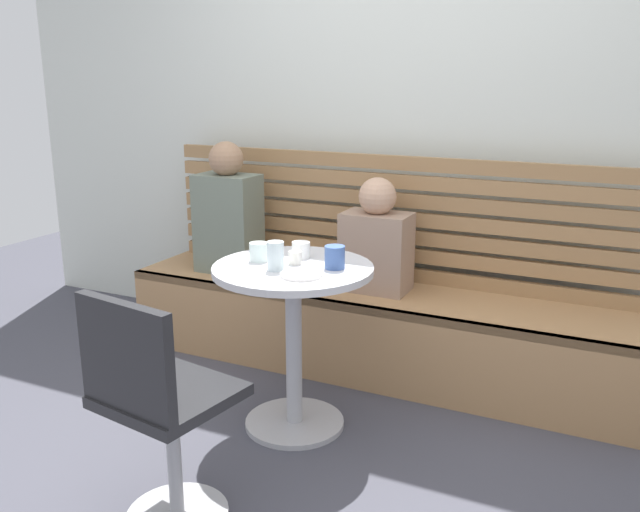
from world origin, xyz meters
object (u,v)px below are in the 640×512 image
cup_ceramic_white (301,250)px  cup_mug_blue (335,257)px  person_child_left (376,242)px  cup_glass_short (259,252)px  booth_bench (373,330)px  cafe_table (293,316)px  person_adult (228,214)px  cup_glass_tall (276,256)px  plate_small (302,275)px  white_chair (156,404)px  cup_espresso_small (295,258)px

cup_ceramic_white → cup_mug_blue: bearing=-24.3°
person_child_left → cup_glass_short: size_ratio=7.29×
booth_bench → cafe_table: 0.76m
person_adult → cafe_table: bearing=-41.8°
person_adult → cup_mug_blue: (0.94, -0.65, 0.02)m
cup_glass_tall → plate_small: size_ratio=0.71×
plate_small → booth_bench: bearing=90.3°
person_child_left → booth_bench: bearing=-77.8°
white_chair → cup_glass_tall: 0.80m
white_chair → person_child_left: size_ratio=1.46×
person_child_left → cup_espresso_small: 0.70m
white_chair → plate_small: size_ratio=5.00×
person_child_left → cup_mug_blue: (0.08, -0.68, 0.09)m
cafe_table → cup_glass_tall: (-0.03, -0.09, 0.28)m
cafe_table → person_adult: size_ratio=1.02×
cup_glass_short → cup_glass_tall: bearing=-34.3°
cup_glass_tall → cup_mug_blue: (0.21, 0.13, -0.01)m
plate_small → cup_espresso_small: bearing=126.7°
person_child_left → person_adult: bearing=-178.1°
cafe_table → white_chair: bearing=-96.0°
person_adult → person_child_left: bearing=1.9°
booth_bench → cup_glass_short: size_ratio=33.75×
booth_bench → cup_mug_blue: cup_mug_blue is taller
booth_bench → cup_espresso_small: size_ratio=48.21×
cup_espresso_small → cup_glass_tall: bearing=-103.8°
cafe_table → plate_small: plate_small is taller
cup_ceramic_white → cup_glass_tall: bearing=-90.9°
cup_mug_blue → cup_glass_short: bearing=-173.9°
cup_ceramic_white → plate_small: cup_ceramic_white is taller
plate_small → person_child_left: bearing=90.6°
person_child_left → cup_ceramic_white: 0.60m
person_adult → cup_glass_short: bearing=-48.6°
plate_small → cup_ceramic_white: bearing=118.3°
white_chair → cup_glass_tall: cup_glass_tall is taller
cup_espresso_small → cup_mug_blue: bearing=3.8°
cup_glass_tall → plate_small: cup_glass_tall is taller
person_adult → cup_ceramic_white: size_ratio=9.08×
cup_mug_blue → plate_small: bearing=-113.2°
cup_espresso_small → booth_bench: bearing=81.0°
person_adult → cup_glass_tall: 1.07m
cup_glass_short → white_chair: bearing=-84.1°
white_chair → cup_glass_tall: bearing=86.0°
booth_bench → plate_small: plate_small is taller
cup_glass_short → cup_ceramic_white: size_ratio=1.00×
cup_glass_short → cup_mug_blue: cup_mug_blue is taller
cup_glass_short → plate_small: 0.30m
cup_glass_short → plate_small: (0.27, -0.12, -0.03)m
booth_bench → cup_espresso_small: (-0.11, -0.67, 0.55)m
person_adult → cup_glass_tall: bearing=-46.4°
person_adult → cup_mug_blue: person_adult is taller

